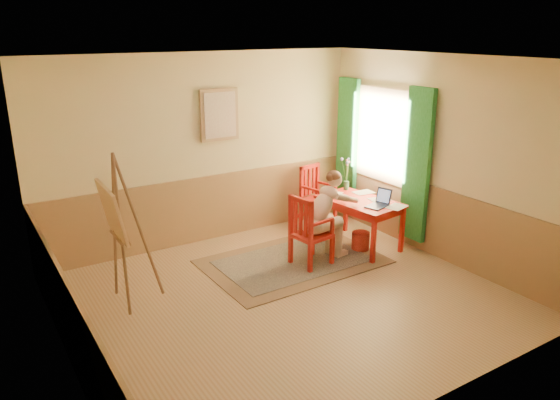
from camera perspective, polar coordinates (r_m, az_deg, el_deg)
room at (r=6.01m, az=0.78°, el=1.40°), size 5.04×4.54×2.84m
wainscot at (r=6.95m, az=-2.83°, el=-4.12°), size 5.00×4.50×1.00m
window at (r=8.32m, az=10.72°, el=5.41°), size 0.12×2.01×2.20m
wall_portrait at (r=7.90m, az=-6.49°, el=9.05°), size 0.60×0.05×0.76m
rug at (r=7.47m, az=1.40°, el=-6.57°), size 2.43×1.64×0.02m
table at (r=7.86m, az=8.51°, el=-0.63°), size 0.88×1.29×0.72m
chair_left at (r=7.19m, az=3.12°, el=-3.34°), size 0.52×0.50×1.00m
chair_back at (r=8.72m, az=3.89°, el=0.47°), size 0.52×0.53×0.99m
figure at (r=7.32m, az=4.86°, el=-1.35°), size 0.96×0.47×1.27m
laptop at (r=7.62m, az=10.58°, el=-0.27°), size 0.42×0.32×0.23m
papers at (r=7.94m, az=9.35°, el=0.23°), size 0.79×1.27×0.00m
vase at (r=8.26m, az=7.11°, el=2.68°), size 0.21×0.25×0.50m
wastebasket at (r=7.90m, az=8.63°, el=-4.37°), size 0.33×0.33×0.27m
easel at (r=6.26m, az=-17.21°, el=-1.79°), size 0.61×0.81×1.83m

